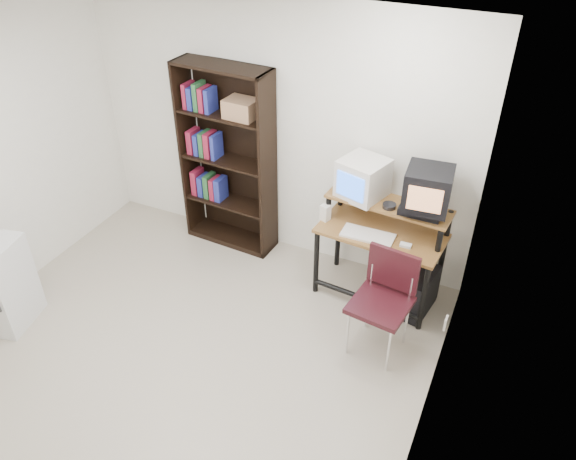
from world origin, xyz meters
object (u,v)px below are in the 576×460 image
at_px(pc_tower, 420,293).
at_px(bookshelf, 228,157).
at_px(crt_tv, 428,189).
at_px(school_chair, 385,293).
at_px(crt_monitor, 363,178).
at_px(computer_desk, 382,236).

bearing_deg(pc_tower, bookshelf, -179.39).
height_order(crt_tv, school_chair, crt_tv).
height_order(crt_monitor, school_chair, crt_monitor).
bearing_deg(computer_desk, crt_monitor, 158.76).
xyz_separation_m(computer_desk, pc_tower, (0.43, -0.07, -0.47)).
bearing_deg(crt_monitor, computer_desk, -9.30).
xyz_separation_m(crt_monitor, bookshelf, (-1.46, 0.11, -0.15)).
bearing_deg(bookshelf, school_chair, -20.40).
height_order(pc_tower, school_chair, school_chair).
bearing_deg(pc_tower, crt_tv, 137.83).
xyz_separation_m(crt_tv, bookshelf, (-2.05, 0.19, -0.23)).
xyz_separation_m(computer_desk, bookshelf, (-1.72, 0.24, 0.32)).
relative_size(pc_tower, school_chair, 0.49).
xyz_separation_m(computer_desk, crt_monitor, (-0.26, 0.13, 0.47)).
distance_m(pc_tower, school_chair, 0.69).
xyz_separation_m(pc_tower, school_chair, (-0.21, -0.55, 0.36)).
bearing_deg(school_chair, computer_desk, 117.46).
bearing_deg(school_chair, pc_tower, 76.94).
relative_size(crt_monitor, bookshelf, 0.24).
height_order(computer_desk, crt_tv, crt_tv).
height_order(crt_monitor, crt_tv, crt_tv).
bearing_deg(crt_monitor, bookshelf, -167.66).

